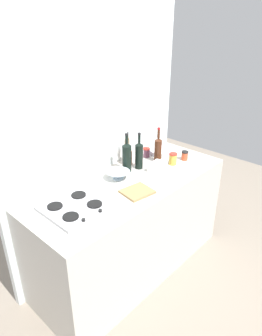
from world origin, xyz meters
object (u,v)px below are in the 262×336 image
Objects in this scene: wine_bottle_mid_right at (158,149)px; utensil_crock at (127,157)px; plate_stack at (161,152)px; condiment_jar_front at (173,159)px; stovetop_hob at (75,207)px; wine_bottle_leftmost at (139,155)px; wine_bottle_mid_left at (127,157)px; condiment_jar_rear at (185,156)px; butter_dish at (157,167)px; cutting_board at (137,192)px; condiment_jar_spare at (147,152)px; mixing_bowl at (118,175)px.

wine_bottle_mid_right reaches higher than utensil_crock.
plate_stack is 0.40m from utensil_crock.
condiment_jar_front is (-0.12, -0.22, 0.03)m from plate_stack.
wine_bottle_leftmost reaches higher than stovetop_hob.
plate_stack is 0.70× the size of wine_bottle_mid_left.
plate_stack is 0.73× the size of wine_bottle_mid_right.
condiment_jar_rear reaches higher than stovetop_hob.
cutting_board is (-0.41, -0.13, -0.02)m from butter_dish.
wine_bottle_mid_left is 1.05× the size of wine_bottle_mid_right.
wine_bottle_leftmost reaches higher than condiment_jar_rear.
plate_stack is 0.25m from condiment_jar_rear.
utensil_crock is at bearing 108.17° from butter_dish.
wine_bottle_mid_left is 2.05× the size of butter_dish.
plate_stack is 2.23× the size of condiment_jar_front.
condiment_jar_front is at bearing 9.93° from cutting_board.
condiment_jar_rear is at bearing -8.91° from butter_dish.
wine_bottle_leftmost is 0.12m from wine_bottle_mid_left.
condiment_jar_rear is (0.34, -0.05, 0.01)m from butter_dish.
stovetop_hob is at bearing -176.01° from wine_bottle_mid_right.
wine_bottle_mid_right is 3.05× the size of condiment_jar_front.
wine_bottle_mid_right is 1.95× the size of butter_dish.
butter_dish is 0.29m from utensil_crock.
wine_bottle_mid_right is 0.61m from cutting_board.
condiment_jar_rear is (0.54, -0.23, -0.09)m from wine_bottle_mid_left.
butter_dish is 0.30m from condiment_jar_spare.
plate_stack is 0.21m from wine_bottle_mid_right.
plate_stack is at bearing -11.80° from utensil_crock.
utensil_crock is (-0.23, 0.17, -0.05)m from wine_bottle_mid_right.
wine_bottle_leftmost reaches higher than butter_dish.
condiment_jar_spare is at bearing -4.79° from utensil_crock.
utensil_crock is at bearing 41.59° from wine_bottle_mid_left.
mixing_bowl is 1.85× the size of condiment_jar_front.
condiment_jar_front is (0.05, -0.14, -0.07)m from wine_bottle_mid_right.
wine_bottle_mid_right is (1.01, 0.07, 0.11)m from stovetop_hob.
wine_bottle_mid_right is (0.34, -0.07, -0.01)m from wine_bottle_mid_left.
condiment_jar_spare is (0.24, -0.02, -0.03)m from utensil_crock.
utensil_crock is (0.78, 0.24, 0.06)m from stovetop_hob.
stovetop_hob is 1.19× the size of wine_bottle_mid_left.
stovetop_hob is 1.21m from condiment_jar_rear.
butter_dish is at bearing -60.77° from wine_bottle_leftmost.
utensil_crock is (-0.01, 0.13, -0.05)m from wine_bottle_leftmost.
condiment_jar_spare is at bearing 12.19° from wine_bottle_mid_left.
condiment_jar_rear is (0.16, -0.02, -0.01)m from condiment_jar_front.
wine_bottle_mid_right is at bearing 109.25° from condiment_jar_front.
condiment_jar_spare reaches higher than butter_dish.
wine_bottle_mid_left reaches higher than cutting_board.
wine_bottle_leftmost reaches higher than condiment_jar_spare.
wine_bottle_mid_right is 1.49× the size of cutting_board.
condiment_jar_rear is (0.42, -0.20, -0.08)m from wine_bottle_leftmost.
wine_bottle_leftmost is at bearing 170.61° from wine_bottle_mid_right.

